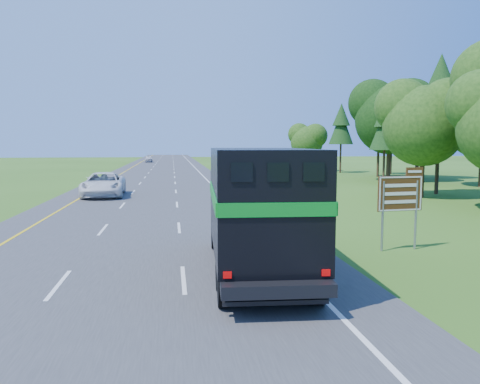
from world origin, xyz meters
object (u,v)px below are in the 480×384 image
Objects in this scene: white_suv at (104,184)px; far_car at (148,159)px; horse_truck at (257,207)px; exit_sign at (401,197)px.

white_suv reaches higher than far_car.
horse_truck is at bearing -73.58° from white_suv.
horse_truck is 1.35× the size of white_suv.
white_suv is 1.56× the size of far_car.
exit_sign is at bearing -58.41° from white_suv.
horse_truck is 2.12× the size of far_car.
far_car is (0.09, 70.53, -0.20)m from white_suv.
far_car is 92.71m from exit_sign.
far_car is at bearing 87.46° from white_suv.
horse_truck is 94.47m from far_car.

